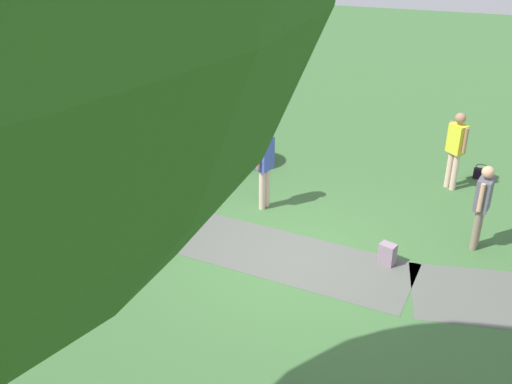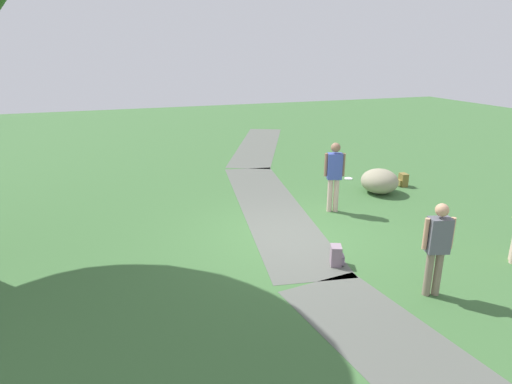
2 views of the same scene
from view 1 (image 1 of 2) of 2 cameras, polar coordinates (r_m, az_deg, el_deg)
ground_plane at (r=11.13m, az=3.81°, el=-6.12°), size 48.00×48.00×0.00m
footpath_segment_mid at (r=11.80m, az=-4.90°, el=-3.99°), size 8.15×2.86×0.01m
lawn_boulder at (r=14.54m, az=-0.48°, el=4.03°), size 1.17×1.14×0.71m
woman_with_handbag at (r=13.74m, az=18.19°, el=4.17°), size 0.43×0.42×1.75m
man_near_boulder at (r=11.63m, az=20.38°, el=-0.86°), size 0.32×0.51×1.66m
passerby_on_path at (r=12.24m, az=0.81°, el=2.94°), size 0.35×0.49×1.81m
handbag_on_grass at (r=14.75m, az=20.26°, el=1.67°), size 0.33×0.31×0.31m
backpack_by_boulder at (r=15.64m, az=-0.44°, el=5.12°), size 0.31×0.29×0.40m
spare_backpack_on_lawn at (r=11.09m, az=12.19°, el=-5.69°), size 0.33×0.33×0.40m
frisbee_on_grass at (r=15.11m, az=-6.27°, el=3.37°), size 0.26×0.26×0.02m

